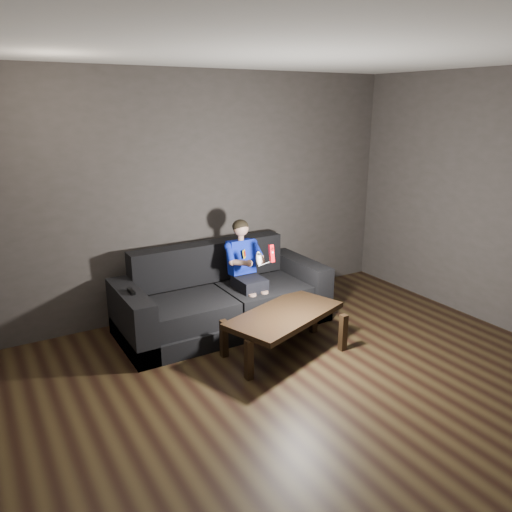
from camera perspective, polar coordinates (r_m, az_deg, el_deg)
floor at (r=4.21m, az=9.43°, el=-16.92°), size 5.00×5.00×0.00m
back_wall at (r=5.71m, az=-6.21°, el=6.99°), size 5.00×0.04×2.70m
ceiling at (r=3.52m, az=11.72°, el=22.63°), size 5.00×5.00×0.02m
sofa at (r=5.44m, az=-3.87°, el=-5.20°), size 2.24×0.97×0.86m
child at (r=5.35m, az=-1.20°, el=-0.76°), size 0.42×0.51×1.02m
wii_remote_red at (r=5.01m, az=1.79°, el=0.31°), size 0.04×0.07×0.18m
nunchuk_white at (r=4.95m, az=0.31°, el=-0.30°), size 0.08×0.10×0.15m
wii_remote_black at (r=4.90m, az=-14.08°, el=-3.94°), size 0.04×0.15×0.03m
coffee_table at (r=4.82m, az=3.29°, el=-7.10°), size 1.30×0.94×0.43m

